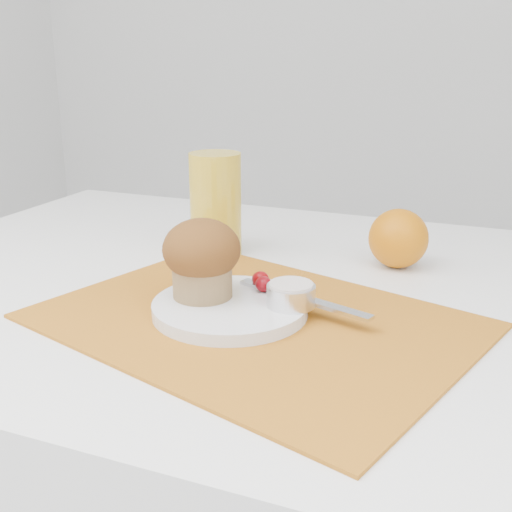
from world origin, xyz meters
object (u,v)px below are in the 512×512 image
at_px(muffin, 202,257).
at_px(plate, 230,308).
at_px(juice_glass, 216,204).
at_px(orange, 398,238).

bearing_deg(muffin, plate, -7.91).
xyz_separation_m(plate, muffin, (-0.04, 0.01, 0.06)).
distance_m(plate, juice_glass, 0.25).
bearing_deg(orange, juice_glass, -171.26).
relative_size(plate, muffin, 1.93).
xyz_separation_m(orange, juice_glass, (-0.26, -0.04, 0.03)).
bearing_deg(plate, orange, 59.81).
bearing_deg(orange, muffin, -126.72).
distance_m(plate, muffin, 0.07).
height_order(plate, juice_glass, juice_glass).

